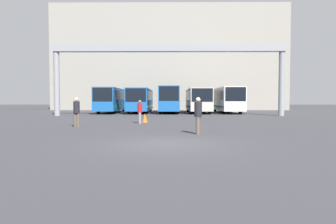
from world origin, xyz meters
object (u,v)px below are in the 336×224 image
bus_slot_4 (227,99)px  bus_slot_1 (141,99)px  pedestrian_mid_right (198,115)px  traffic_cone (145,118)px  bus_slot_2 (169,98)px  pedestrian_near_center (77,111)px  bus_slot_0 (112,99)px  pedestrian_mid_left (140,111)px  bus_slot_3 (198,99)px

bus_slot_4 → bus_slot_1: bearing=178.2°
pedestrian_mid_right → traffic_cone: bearing=-143.5°
bus_slot_1 → bus_slot_2: 3.80m
pedestrian_near_center → bus_slot_1: bearing=79.6°
bus_slot_0 → bus_slot_2: size_ratio=1.10×
bus_slot_2 → pedestrian_mid_right: 24.51m
pedestrian_mid_left → bus_slot_0: bearing=-167.9°
bus_slot_4 → pedestrian_mid_left: bearing=-117.6°
bus_slot_1 → bus_slot_0: bearing=-178.3°
bus_slot_2 → pedestrian_mid_right: (1.49, -24.44, -0.96)m
pedestrian_mid_right → pedestrian_mid_left: 7.42m
bus_slot_1 → pedestrian_mid_left: bearing=-84.5°
bus_slot_0 → bus_slot_3: size_ratio=1.04×
bus_slot_2 → bus_slot_4: bus_slot_2 is taller
bus_slot_4 → pedestrian_near_center: (-13.01, -20.93, -0.89)m
pedestrian_near_center → pedestrian_mid_right: 7.95m
bus_slot_2 → bus_slot_3: size_ratio=0.95×
bus_slot_1 → pedestrian_mid_right: 25.60m
pedestrian_near_center → pedestrian_mid_right: size_ratio=1.01×
bus_slot_4 → pedestrian_mid_left: (-9.47, -18.12, -0.98)m
bus_slot_1 → pedestrian_near_center: (-1.77, -21.29, -0.82)m
pedestrian_near_center → traffic_cone: bearing=40.3°
bus_slot_0 → pedestrian_near_center: size_ratio=6.18×
bus_slot_1 → pedestrian_mid_left: 18.59m
bus_slot_3 → bus_slot_1: bearing=177.5°
bus_slot_0 → bus_slot_3: bus_slot_0 is taller
pedestrian_near_center → pedestrian_mid_left: size_ratio=1.10×
bus_slot_0 → pedestrian_mid_left: bus_slot_0 is taller
bus_slot_3 → bus_slot_4: (3.75, -0.03, 0.07)m
bus_slot_3 → pedestrian_mid_left: (-5.72, -18.15, -0.91)m
bus_slot_3 → pedestrian_mid_right: bus_slot_3 is taller
bus_slot_4 → pedestrian_mid_right: size_ratio=5.99×
bus_slot_0 → pedestrian_near_center: 21.28m
bus_slot_1 → bus_slot_3: 7.50m
bus_slot_0 → pedestrian_mid_left: 19.20m
bus_slot_2 → pedestrian_mid_right: size_ratio=5.72×
bus_slot_1 → pedestrian_mid_right: (5.23, -25.04, -0.83)m
bus_slot_3 → pedestrian_mid_right: size_ratio=6.03×
bus_slot_0 → pedestrian_near_center: bearing=-84.7°
bus_slot_0 → bus_slot_2: bus_slot_2 is taller
pedestrian_mid_right → bus_slot_4: bearing=-179.9°
bus_slot_1 → pedestrian_mid_right: bearing=-78.2°
bus_slot_0 → traffic_cone: 18.25m
bus_slot_1 → bus_slot_4: bearing=-1.8°
pedestrian_mid_left → traffic_cone: bearing=162.7°
bus_slot_2 → bus_slot_0: bearing=176.3°
bus_slot_1 → traffic_cone: 17.54m
pedestrian_mid_left → bus_slot_2: bearing=169.1°
bus_slot_0 → bus_slot_4: 15.00m
pedestrian_near_center → bus_slot_3: bearing=60.5°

